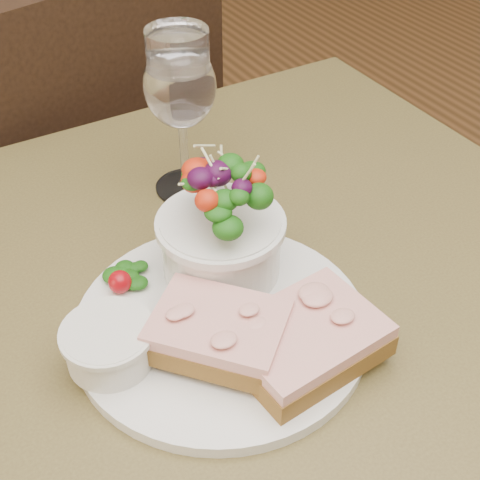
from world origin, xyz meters
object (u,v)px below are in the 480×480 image
wine_glass (180,91)px  cafe_table (245,381)px  dinner_plate (221,324)px  sandwich_front (306,340)px  sandwich_back (219,331)px  salad_bowl (221,221)px  chair_far (87,263)px  ramekin (109,343)px

wine_glass → cafe_table: bearing=-101.5°
dinner_plate → cafe_table: bearing=12.0°
cafe_table → wine_glass: size_ratio=4.57×
sandwich_front → sandwich_back: bearing=141.9°
dinner_plate → salad_bowl: salad_bowl is taller
cafe_table → salad_bowl: (0.00, 0.05, 0.17)m
chair_far → dinner_plate: 0.81m
salad_bowl → sandwich_front: bearing=-85.6°
cafe_table → dinner_plate: size_ratio=3.05×
cafe_table → chair_far: size_ratio=0.89×
cafe_table → wine_glass: (0.04, 0.20, 0.22)m
salad_bowl → chair_far: bearing=88.6°
cafe_table → sandwich_back: (-0.05, -0.04, 0.14)m
wine_glass → sandwich_front: bearing=-95.9°
chair_far → dinner_plate: (-0.05, -0.66, 0.46)m
dinner_plate → sandwich_front: 0.08m
cafe_table → sandwich_back: size_ratio=5.86×
dinner_plate → sandwich_back: size_ratio=1.93×
sandwich_front → ramekin: ramekin is taller
salad_bowl → wine_glass: size_ratio=0.73×
wine_glass → chair_far: bearing=93.0°
ramekin → salad_bowl: 0.15m
chair_far → sandwich_front: bearing=75.4°
dinner_plate → sandwich_back: bearing=-121.7°
cafe_table → ramekin: bearing=179.7°
dinner_plate → sandwich_back: (-0.02, -0.03, 0.03)m
sandwich_front → cafe_table: bearing=94.4°
dinner_plate → salad_bowl: (0.03, 0.06, 0.07)m
sandwich_front → sandwich_back: 0.07m
sandwich_back → wine_glass: (0.09, 0.24, 0.09)m
ramekin → wine_glass: (0.17, 0.20, 0.09)m
sandwich_back → wine_glass: size_ratio=0.78×
sandwich_front → sandwich_back: sandwich_back is taller
sandwich_front → dinner_plate: bearing=116.4°
sandwich_back → salad_bowl: size_ratio=1.07×
chair_far → dinner_plate: size_ratio=3.43×
sandwich_back → ramekin: 0.09m
ramekin → salad_bowl: size_ratio=0.57×
chair_far → sandwich_back: size_ratio=6.60×
cafe_table → salad_bowl: 0.18m
cafe_table → ramekin: ramekin is taller
chair_far → ramekin: size_ratio=12.45×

